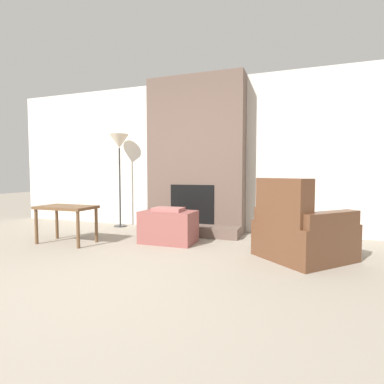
{
  "coord_description": "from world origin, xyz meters",
  "views": [
    {
      "loc": [
        1.65,
        -2.04,
        0.98
      ],
      "look_at": [
        0.0,
        2.6,
        0.68
      ],
      "focal_mm": 28.0,
      "sensor_mm": 36.0,
      "label": 1
    }
  ],
  "objects_px": {
    "side_table": "(66,211)",
    "floor_lamp_left": "(119,146)",
    "armchair": "(299,234)",
    "ottoman": "(168,226)"
  },
  "relations": [
    {
      "from": "side_table",
      "to": "floor_lamp_left",
      "type": "distance_m",
      "value": 1.75
    },
    {
      "from": "armchair",
      "to": "side_table",
      "type": "xyz_separation_m",
      "value": [
        -3.09,
        -0.27,
        0.17
      ]
    },
    {
      "from": "side_table",
      "to": "armchair",
      "type": "bearing_deg",
      "value": 4.95
    },
    {
      "from": "floor_lamp_left",
      "to": "armchair",
      "type": "bearing_deg",
      "value": -19.95
    },
    {
      "from": "ottoman",
      "to": "armchair",
      "type": "height_order",
      "value": "armchair"
    },
    {
      "from": "ottoman",
      "to": "floor_lamp_left",
      "type": "bearing_deg",
      "value": 146.97
    },
    {
      "from": "ottoman",
      "to": "floor_lamp_left",
      "type": "height_order",
      "value": "floor_lamp_left"
    },
    {
      "from": "side_table",
      "to": "floor_lamp_left",
      "type": "xyz_separation_m",
      "value": [
        -0.04,
        1.4,
        1.04
      ]
    },
    {
      "from": "ottoman",
      "to": "side_table",
      "type": "distance_m",
      "value": 1.45
    },
    {
      "from": "side_table",
      "to": "floor_lamp_left",
      "type": "bearing_deg",
      "value": 91.52
    }
  ]
}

